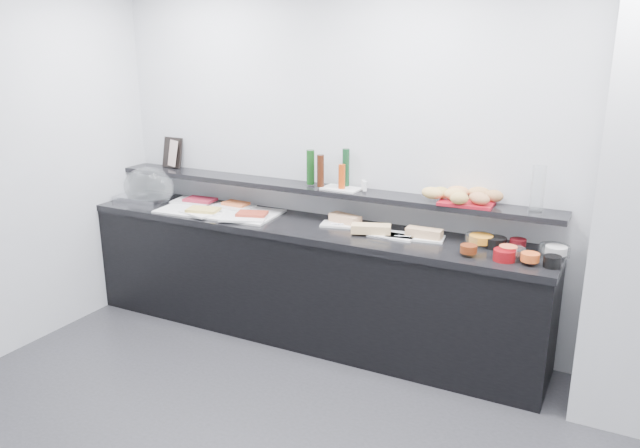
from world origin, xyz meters
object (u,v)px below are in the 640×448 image
at_px(condiment_tray, 342,189).
at_px(carafe, 538,189).
at_px(cloche_base, 144,198).
at_px(sandwich_plate_mid, 391,236).
at_px(bread_tray, 467,203).
at_px(framed_print, 172,153).

height_order(condiment_tray, carafe, carafe).
bearing_deg(cloche_base, sandwich_plate_mid, -3.56).
bearing_deg(bread_tray, carafe, -3.02).
relative_size(condiment_tray, carafe, 0.94).
bearing_deg(carafe, framed_print, 178.55).
bearing_deg(sandwich_plate_mid, condiment_tray, 158.42).
bearing_deg(sandwich_plate_mid, carafe, 11.54).
xyz_separation_m(cloche_base, condiment_tray, (1.78, 0.17, 0.24)).
xyz_separation_m(cloche_base, bread_tray, (2.72, 0.17, 0.24)).
bearing_deg(bread_tray, cloche_base, -179.92).
height_order(bread_tray, carafe, carafe).
bearing_deg(sandwich_plate_mid, bread_tray, 21.60).
distance_m(cloche_base, sandwich_plate_mid, 2.25).
xyz_separation_m(cloche_base, framed_print, (0.13, 0.25, 0.36)).
bearing_deg(framed_print, carafe, 1.19).
height_order(framed_print, carafe, carafe).
relative_size(bread_tray, carafe, 1.19).
relative_size(sandwich_plate_mid, bread_tray, 0.89).
bearing_deg(condiment_tray, framed_print, -178.60).
xyz_separation_m(bread_tray, carafe, (0.45, 0.00, 0.14)).
relative_size(cloche_base, framed_print, 1.67).
distance_m(sandwich_plate_mid, framed_print, 2.17).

